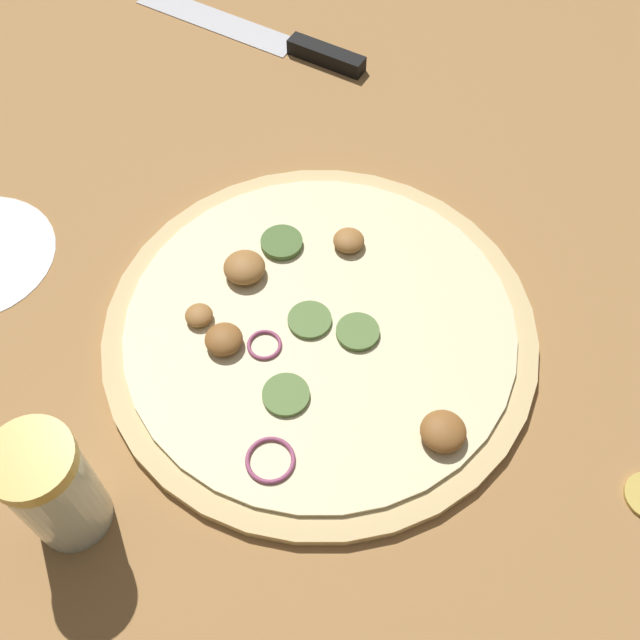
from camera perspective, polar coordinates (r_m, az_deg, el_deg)
ground_plane at (r=0.65m, az=0.00°, el=-0.98°), size 3.00×3.00×0.00m
pizza at (r=0.64m, az=-0.09°, el=-0.64°), size 0.37×0.37×0.03m
knife at (r=0.92m, az=-2.80°, el=20.41°), size 0.10×0.30×0.02m
spice_jar at (r=0.55m, az=-19.64°, el=-12.00°), size 0.06×0.06×0.11m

